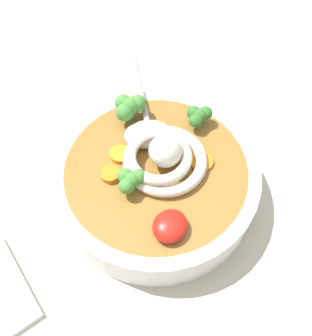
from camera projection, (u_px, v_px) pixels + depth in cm
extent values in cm
cube|color=#BCB29E|center=(145.00, 174.00, 52.80)|extent=(110.05, 110.05, 3.68)
cylinder|color=white|center=(156.00, 180.00, 46.73)|extent=(25.37, 25.37, 5.77)
cylinder|color=olive|center=(156.00, 179.00, 46.54)|extent=(22.33, 22.33, 5.30)
torus|color=silver|center=(165.00, 160.00, 44.11)|extent=(10.22, 10.22, 1.41)
torus|color=silver|center=(159.00, 156.00, 43.02)|extent=(10.95, 10.95, 1.27)
sphere|color=silver|center=(165.00, 151.00, 42.57)|extent=(3.96, 3.96, 3.96)
ellipsoid|color=#B7B7BC|center=(150.00, 135.00, 46.01)|extent=(7.40, 7.30, 1.60)
cylinder|color=#B7B7BC|center=(141.00, 92.00, 50.01)|extent=(10.73, 11.60, 0.80)
ellipsoid|color=red|center=(170.00, 226.00, 39.22)|extent=(4.07, 3.67, 1.83)
cylinder|color=#7A9E60|center=(131.00, 115.00, 48.04)|extent=(1.15, 1.15, 1.23)
sphere|color=#478938|center=(130.00, 106.00, 46.58)|extent=(2.25, 2.25, 2.25)
sphere|color=#478938|center=(125.00, 113.00, 46.27)|extent=(2.25, 2.25, 2.25)
sphere|color=#478938|center=(138.00, 103.00, 46.97)|extent=(2.25, 2.25, 2.25)
sphere|color=#478938|center=(123.00, 103.00, 47.09)|extent=(2.25, 2.25, 2.25)
cylinder|color=#7A9E60|center=(199.00, 122.00, 47.54)|extent=(0.91, 0.91, 0.98)
sphere|color=#38752D|center=(200.00, 115.00, 46.37)|extent=(1.80, 1.80, 1.80)
sphere|color=#38752D|center=(196.00, 121.00, 46.12)|extent=(1.80, 1.80, 1.80)
sphere|color=#38752D|center=(205.00, 113.00, 46.68)|extent=(1.80, 1.80, 1.80)
sphere|color=#38752D|center=(194.00, 113.00, 46.78)|extent=(1.80, 1.80, 1.80)
cylinder|color=#7A9E60|center=(132.00, 186.00, 42.37)|extent=(0.94, 0.94, 1.00)
sphere|color=#478938|center=(132.00, 180.00, 41.17)|extent=(1.84, 1.84, 1.84)
sphere|color=#478938|center=(127.00, 186.00, 40.92)|extent=(1.84, 1.84, 1.84)
sphere|color=#478938|center=(139.00, 177.00, 41.49)|extent=(1.84, 1.84, 1.84)
sphere|color=#478938|center=(126.00, 176.00, 41.59)|extent=(1.84, 1.84, 1.84)
cylinder|color=orange|center=(120.00, 154.00, 45.07)|extent=(2.55, 2.55, 0.57)
cylinder|color=orange|center=(201.00, 161.00, 44.58)|extent=(2.94, 2.94, 0.42)
cylinder|color=orange|center=(112.00, 175.00, 43.29)|extent=(2.32, 2.32, 0.77)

